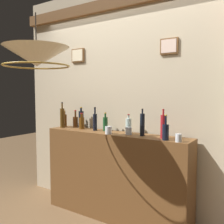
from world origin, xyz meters
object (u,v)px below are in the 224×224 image
Objects in this scene: liquor_bottle_whiskey at (82,123)px; glass_tumbler_shot at (129,131)px; liquor_bottle_mezcal at (128,126)px; liquor_bottle_port at (163,126)px; liquor_bottle_brandy at (95,121)px; liquor_bottle_amaro at (75,121)px; glass_tumbler_rocks at (178,138)px; pendant_lamp at (36,57)px; liquor_bottle_sherry at (105,124)px; liquor_bottle_rye at (142,124)px; glass_tumbler_highball at (108,130)px; liquor_bottle_tequila at (81,119)px; liquor_bottle_scotch at (65,120)px; liquor_bottle_vodka at (62,118)px; liquor_bottle_gin at (166,132)px.

liquor_bottle_whiskey is 2.46× the size of glass_tumbler_shot.
liquor_bottle_port is (0.46, -0.09, 0.04)m from liquor_bottle_mezcal.
liquor_bottle_brandy reaches higher than liquor_bottle_amaro.
glass_tumbler_shot is (-0.61, 0.11, 0.00)m from glass_tumbler_rocks.
liquor_bottle_sherry is at bearing 78.82° from pendant_lamp.
liquor_bottle_port is (0.25, -0.02, -0.00)m from liquor_bottle_rye.
glass_tumbler_highball reaches higher than glass_tumbler_rocks.
liquor_bottle_amaro is (-1.32, 0.13, -0.05)m from liquor_bottle_port.
glass_tumbler_rocks is 0.93× the size of glass_tumbler_shot.
liquor_bottle_tequila is 0.62m from glass_tumbler_highball.
liquor_bottle_mezcal is at bearing 2.98° from liquor_bottle_whiskey.
liquor_bottle_mezcal is 2.64× the size of glass_tumbler_shot.
liquor_bottle_mezcal is 0.68m from liquor_bottle_whiskey.
liquor_bottle_port reaches higher than liquor_bottle_brandy.
liquor_bottle_scotch reaches higher than liquor_bottle_whiskey.
liquor_bottle_tequila is at bearing 173.41° from liquor_bottle_rye.
glass_tumbler_highball is at bearing -14.57° from liquor_bottle_whiskey.
liquor_bottle_vodka reaches higher than liquor_bottle_amaro.
liquor_bottle_sherry is (-0.85, 0.16, 0.00)m from liquor_bottle_gin.
liquor_bottle_brandy is 3.33× the size of glass_tumbler_highball.
liquor_bottle_rye is at bearing 13.68° from glass_tumbler_highball.
liquor_bottle_brandy is at bearing -5.64° from liquor_bottle_scotch.
liquor_bottle_tequila is 1.25× the size of liquor_bottle_scotch.
liquor_bottle_whiskey is at bearing 176.51° from glass_tumbler_shot.
glass_tumbler_rocks is at bearing -15.73° from liquor_bottle_mezcal.
liquor_bottle_brandy is 0.51m from glass_tumbler_shot.
liquor_bottle_mezcal and liquor_bottle_scotch have the same top height.
liquor_bottle_sherry is 0.38m from glass_tumbler_shot.
liquor_bottle_tequila is 0.27m from liquor_bottle_scotch.
liquor_bottle_brandy is (-0.98, 0.12, 0.03)m from liquor_bottle_gin.
liquor_bottle_mezcal is at bearing 121.13° from glass_tumbler_shot.
liquor_bottle_gin is at bearing -17.94° from liquor_bottle_mezcal.
liquor_bottle_amaro is (0.13, 0.12, -0.06)m from liquor_bottle_vodka.
liquor_bottle_port is 1.37× the size of liquor_bottle_scotch.
liquor_bottle_sherry is at bearing 169.38° from liquor_bottle_gin.
liquor_bottle_rye reaches higher than glass_tumbler_highball.
liquor_bottle_tequila is 1.34× the size of liquor_bottle_whiskey.
liquor_bottle_rye reaches higher than liquor_bottle_gin.
liquor_bottle_vodka is 1.53× the size of liquor_bottle_scotch.
liquor_bottle_scotch is at bearing 119.92° from pendant_lamp.
liquor_bottle_vodka is 1.11× the size of liquor_bottle_port.
glass_tumbler_shot is (0.90, -0.12, -0.04)m from liquor_bottle_amaro.
liquor_bottle_scotch is 0.36× the size of pendant_lamp.
liquor_bottle_gin is at bearing -6.36° from liquor_bottle_whiskey.
liquor_bottle_rye is 1.34× the size of liquor_bottle_scotch.
glass_tumbler_rocks is 1.57m from pendant_lamp.
liquor_bottle_mezcal reaches higher than glass_tumbler_rocks.
glass_tumbler_highball reaches higher than glass_tumbler_shot.
liquor_bottle_rye is 0.97m from liquor_bottle_tequila.
glass_tumbler_shot is (0.05, -0.08, -0.05)m from liquor_bottle_mezcal.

